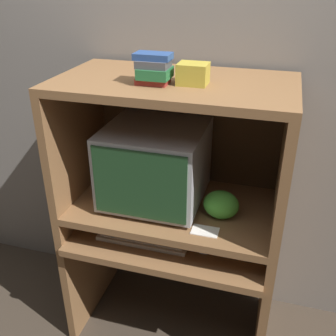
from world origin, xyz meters
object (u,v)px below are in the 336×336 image
object	(u,v)px
mouse	(204,250)
book_stack	(154,69)
snack_bag	(221,205)
storage_box	(193,74)
crt_monitor	(155,164)
keyboard	(144,238)

from	to	relation	value
mouse	book_stack	distance (m)	0.85
snack_bag	storage_box	bearing A→B (deg)	175.82
crt_monitor	storage_box	bearing A→B (deg)	-16.73
keyboard	snack_bag	world-z (taller)	snack_bag
keyboard	mouse	xyz separation A→B (m)	(0.30, -0.01, 0.00)
keyboard	storage_box	distance (m)	0.82
keyboard	snack_bag	distance (m)	0.42
book_stack	storage_box	distance (m)	0.16
book_stack	crt_monitor	bearing A→B (deg)	108.82
crt_monitor	snack_bag	distance (m)	0.37
snack_bag	book_stack	xyz separation A→B (m)	(-0.30, -0.03, 0.61)
crt_monitor	book_stack	size ratio (longest dim) A/B	3.14
crt_monitor	snack_bag	xyz separation A→B (m)	(0.34, -0.07, -0.13)
mouse	snack_bag	distance (m)	0.23
book_stack	storage_box	bearing A→B (deg)	15.01
keyboard	storage_box	world-z (taller)	storage_box
crt_monitor	storage_box	world-z (taller)	storage_box
snack_bag	book_stack	bearing A→B (deg)	-174.44
mouse	keyboard	bearing A→B (deg)	177.50
keyboard	mouse	world-z (taller)	mouse
snack_bag	storage_box	world-z (taller)	storage_box
crt_monitor	snack_bag	size ratio (longest dim) A/B	2.81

